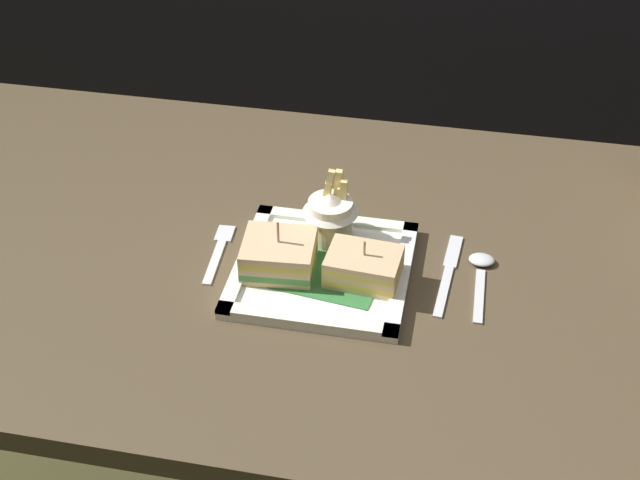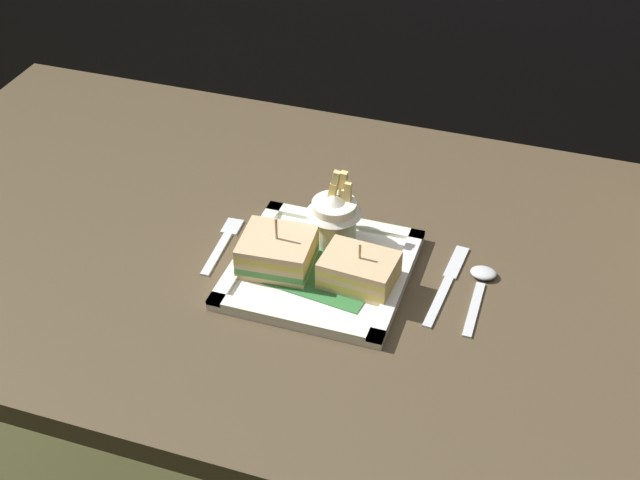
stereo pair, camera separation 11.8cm
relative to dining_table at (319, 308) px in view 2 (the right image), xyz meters
name	(u,v)px [view 2 (the right image)]	position (x,y,z in m)	size (l,w,h in m)	color
dining_table	(319,308)	(0.00, 0.00, 0.00)	(1.39, 0.75, 0.73)	#4D3E2A
square_plate	(321,270)	(0.02, -0.04, 0.11)	(0.23, 0.23, 0.02)	white
sandwich_half_left	(277,252)	(-0.04, -0.05, 0.13)	(0.10, 0.09, 0.08)	#DFC07B
sandwich_half_right	(359,270)	(0.07, -0.05, 0.13)	(0.10, 0.08, 0.06)	#DEBA80
fries_cup	(334,213)	(0.01, 0.02, 0.16)	(0.08, 0.08, 0.10)	white
fork	(223,242)	(-0.14, -0.02, 0.10)	(0.03, 0.13, 0.00)	silver
knife	(448,281)	(0.18, 0.00, 0.10)	(0.03, 0.17, 0.00)	silver
spoon	(481,283)	(0.22, 0.00, 0.11)	(0.04, 0.14, 0.01)	silver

